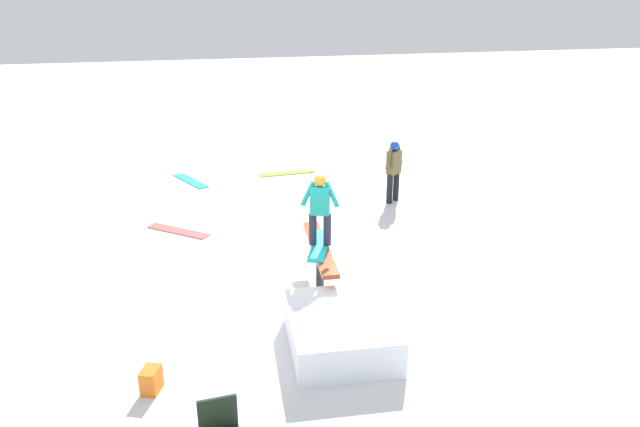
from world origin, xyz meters
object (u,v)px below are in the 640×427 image
Objects in this scene: loose_snowboard_coral at (178,231)px; backpack_on_snow at (151,380)px; bystander_brown at (394,168)px; main_rider_on_rail at (320,212)px; loose_snowboard_lime at (287,173)px; loose_snowboard_cyan at (191,181)px; rail_feature at (320,253)px.

backpack_on_snow reaches higher than loose_snowboard_coral.
main_rider_on_rail is at bearing 19.25° from bystander_brown.
loose_snowboard_lime is (2.65, 2.17, -0.82)m from bystander_brown.
backpack_on_snow reaches higher than loose_snowboard_cyan.
main_rider_on_rail is 4.72m from bystander_brown.
bystander_brown is (3.92, -2.55, -0.59)m from main_rider_on_rail.
backpack_on_snow is at bearing 132.83° from rail_feature.
loose_snowboard_cyan is 3.38m from loose_snowboard_coral.
rail_feature reaches higher than loose_snowboard_cyan.
backpack_on_snow is (-2.39, 2.75, -1.26)m from main_rider_on_rail.
rail_feature is 1.48× the size of bystander_brown.
rail_feature is 1.51× the size of loose_snowboard_cyan.
backpack_on_snow is (-5.43, 0.26, 0.16)m from loose_snowboard_coral.
loose_snowboard_lime is 2.60m from loose_snowboard_cyan.
loose_snowboard_lime is 4.42× the size of backpack_on_snow.
main_rider_on_rail is at bearing -29.40° from backpack_on_snow.
rail_feature reaches higher than loose_snowboard_lime.
main_rider_on_rail reaches higher than bystander_brown.
bystander_brown reaches higher than loose_snowboard_cyan.
main_rider_on_rail reaches higher than loose_snowboard_coral.
main_rider_on_rail is 6.73m from loose_snowboard_lime.
loose_snowboard_coral is 5.44m from backpack_on_snow.
rail_feature is 6.81m from loose_snowboard_cyan.
loose_snowboard_cyan is (6.41, 2.22, -1.42)m from main_rider_on_rail.
loose_snowboard_lime is at bearing -88.35° from bystander_brown.
main_rider_on_rail is (0.00, 0.00, 0.76)m from rail_feature.
bystander_brown is 8.27m from backpack_on_snow.
loose_snowboard_lime is (6.57, -0.38, -1.42)m from main_rider_on_rail.
bystander_brown is at bearing 46.96° from loose_snowboard_coral.
rail_feature is at bearing 170.97° from loose_snowboard_cyan.
rail_feature is at bearing 0.00° from main_rider_on_rail.
main_rider_on_rail reaches higher than loose_snowboard_lime.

